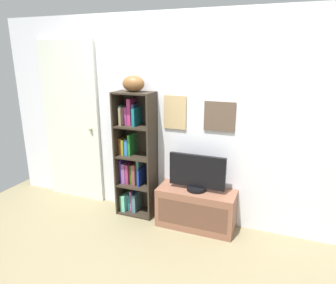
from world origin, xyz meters
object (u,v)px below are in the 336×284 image
object	(u,v)px
television	(197,174)
tv_stand	(196,208)
football	(133,84)
door	(71,123)
bookshelf	(134,158)

from	to	relation	value
television	tv_stand	bearing A→B (deg)	-90.00
television	football	bearing A→B (deg)	177.11
football	door	bearing A→B (deg)	173.41
tv_stand	door	distance (m)	1.95
football	television	xyz separation A→B (m)	(0.77, -0.04, -0.94)
door	tv_stand	bearing A→B (deg)	-5.02
bookshelf	television	xyz separation A→B (m)	(0.81, -0.07, -0.06)
bookshelf	television	size ratio (longest dim) A/B	2.39
bookshelf	door	bearing A→B (deg)	175.00
television	door	bearing A→B (deg)	175.02
bookshelf	television	bearing A→B (deg)	-4.95
tv_stand	football	bearing A→B (deg)	177.02
tv_stand	door	world-z (taller)	door
bookshelf	football	xyz separation A→B (m)	(0.04, -0.03, 0.88)
bookshelf	football	bearing A→B (deg)	-36.75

